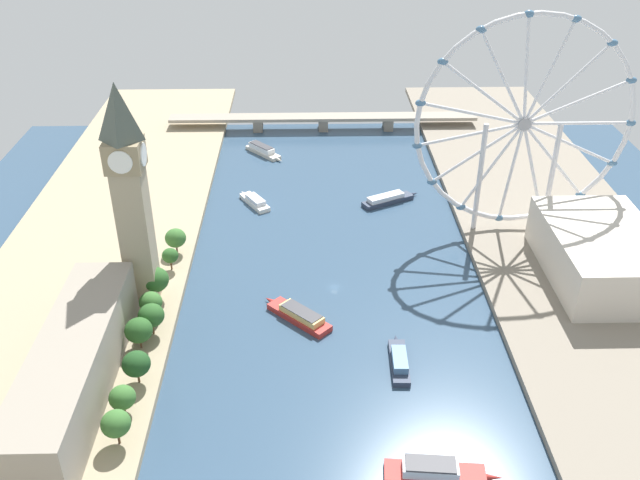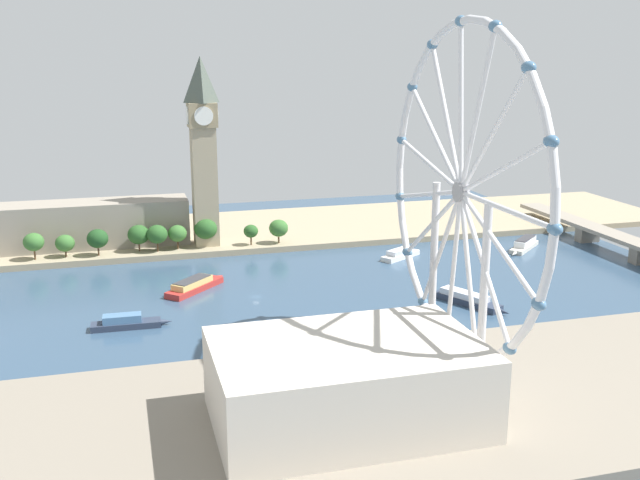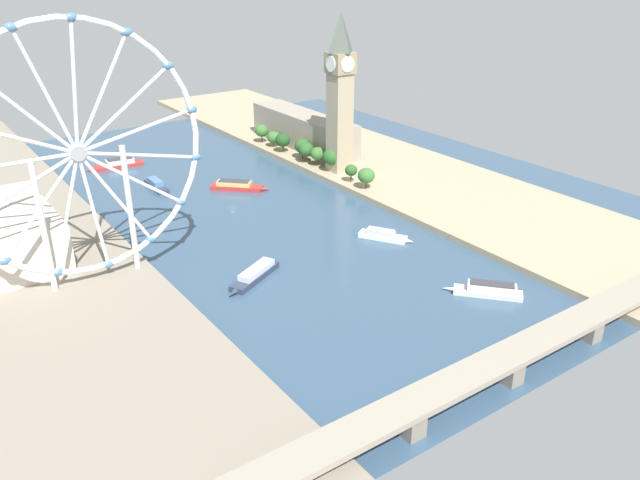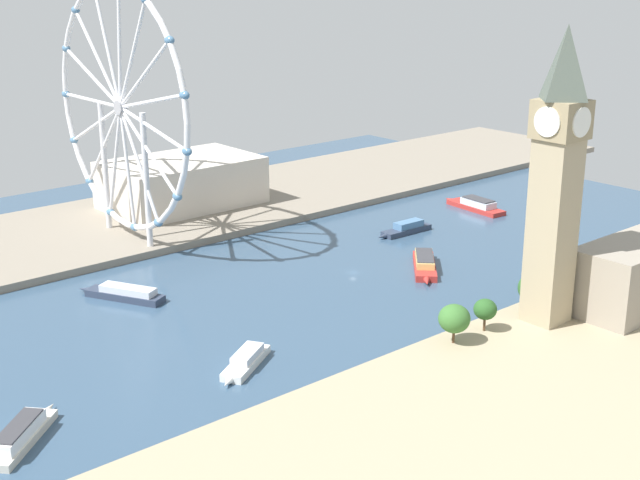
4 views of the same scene
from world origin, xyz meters
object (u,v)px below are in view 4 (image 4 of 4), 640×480
object	(u,v)px
tour_boat_3	(124,293)
tour_boat_0	(22,434)
clock_tower	(557,174)
ferris_wheel	(121,109)
tour_boat_5	(246,361)
tour_boat_4	(425,264)
tour_boat_2	(476,205)
tour_boat_1	(406,229)
riverside_hall	(182,182)

from	to	relation	value
tour_boat_3	tour_boat_0	bearing A→B (deg)	109.17
clock_tower	ferris_wheel	xyz separation A→B (m)	(165.54, 55.61, 5.22)
tour_boat_0	tour_boat_5	size ratio (longest dim) A/B	1.05
tour_boat_4	tour_boat_5	xyz separation A→B (m)	(-23.79, 101.23, -0.36)
tour_boat_0	tour_boat_2	distance (m)	255.85
tour_boat_5	ferris_wheel	bearing A→B (deg)	-135.96
ferris_wheel	tour_boat_0	size ratio (longest dim) A/B	3.90
ferris_wheel	tour_boat_2	bearing A→B (deg)	-112.09
tour_boat_2	tour_boat_3	world-z (taller)	tour_boat_2
tour_boat_0	ferris_wheel	bearing A→B (deg)	10.09
ferris_wheel	tour_boat_5	xyz separation A→B (m)	(-125.79, 32.61, -53.99)
ferris_wheel	tour_boat_1	bearing A→B (deg)	-123.79
tour_boat_4	tour_boat_3	bearing A→B (deg)	-70.36
clock_tower	tour_boat_0	world-z (taller)	clock_tower
ferris_wheel	tour_boat_2	distance (m)	169.34
riverside_hall	tour_boat_4	size ratio (longest dim) A/B	2.40
tour_boat_1	tour_boat_4	world-z (taller)	tour_boat_4
clock_tower	tour_boat_3	distance (m)	149.50
ferris_wheel	tour_boat_0	bearing A→B (deg)	141.57
ferris_wheel	tour_boat_4	size ratio (longest dim) A/B	3.64
clock_tower	tour_boat_1	world-z (taller)	clock_tower
riverside_hall	tour_boat_3	xyz separation A→B (m)	(-82.76, 76.19, -11.71)
tour_boat_0	tour_boat_1	bearing A→B (deg)	-24.55
tour_boat_4	tour_boat_2	bearing A→B (deg)	161.82
tour_boat_3	tour_boat_4	bearing A→B (deg)	-142.03
clock_tower	riverside_hall	xyz separation A→B (m)	(193.12, 12.20, -36.84)
riverside_hall	tour_boat_3	distance (m)	113.10
tour_boat_1	tour_boat_5	size ratio (longest dim) A/B	1.14
tour_boat_4	ferris_wheel	bearing A→B (deg)	-101.64
ferris_wheel	tour_boat_1	size ratio (longest dim) A/B	3.60
tour_boat_1	tour_boat_4	size ratio (longest dim) A/B	1.01
tour_boat_1	tour_boat_3	xyz separation A→B (m)	(9.77, 129.82, 0.03)
riverside_hall	tour_boat_2	bearing A→B (deg)	-129.85
riverside_hall	tour_boat_0	distance (m)	208.60
riverside_hall	tour_boat_1	bearing A→B (deg)	-149.90
clock_tower	tour_boat_5	world-z (taller)	clock_tower
tour_boat_4	riverside_hall	bearing A→B (deg)	-124.57
clock_tower	tour_boat_2	world-z (taller)	clock_tower
clock_tower	tour_boat_4	distance (m)	80.94
tour_boat_3	tour_boat_5	distance (m)	70.62
clock_tower	ferris_wheel	bearing A→B (deg)	18.57
tour_boat_1	tour_boat_5	bearing A→B (deg)	27.02
riverside_hall	tour_boat_5	bearing A→B (deg)	153.64
ferris_wheel	tour_boat_2	size ratio (longest dim) A/B	2.84
tour_boat_4	tour_boat_1	bearing A→B (deg)	-173.06
ferris_wheel	tour_boat_4	xyz separation A→B (m)	(-102.00, -68.62, -53.63)
ferris_wheel	tour_boat_3	distance (m)	83.72
tour_boat_2	tour_boat_0	bearing A→B (deg)	109.91
tour_boat_3	tour_boat_5	xyz separation A→B (m)	(-70.62, -0.17, -0.23)
clock_tower	tour_boat_5	distance (m)	108.36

